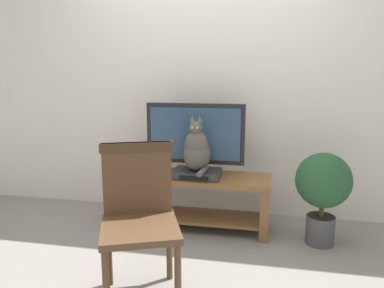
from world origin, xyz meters
name	(u,v)px	position (x,y,z in m)	size (l,w,h in m)	color
ground_plane	(187,253)	(0.00, 0.00, 0.00)	(12.00, 12.00, 0.00)	gray
back_wall	(208,68)	(0.00, 0.99, 1.40)	(7.00, 0.12, 2.80)	silver
tv_stand	(193,192)	(-0.05, 0.50, 0.33)	(1.34, 0.45, 0.48)	brown
tv	(195,136)	(-0.05, 0.59, 0.81)	(0.87, 0.20, 0.62)	black
media_box	(197,174)	(-0.01, 0.45, 0.51)	(0.41, 0.28, 0.06)	#2D2D30
cat	(197,150)	(0.00, 0.43, 0.72)	(0.23, 0.37, 0.47)	#514C47
wooden_chair	(139,210)	(-0.18, -0.54, 0.54)	(0.59, 0.59, 0.94)	#513823
book_stack	(134,166)	(-0.58, 0.47, 0.55)	(0.25, 0.20, 0.14)	olive
potted_plant	(323,187)	(1.02, 0.38, 0.48)	(0.44, 0.44, 0.75)	#47474C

